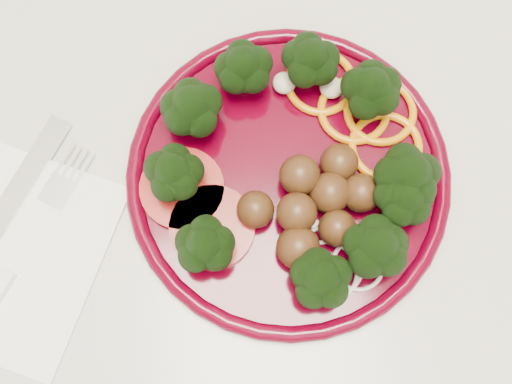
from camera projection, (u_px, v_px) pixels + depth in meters
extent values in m
cube|color=silver|center=(254.00, 258.00, 1.00)|extent=(2.40, 0.60, 0.87)
cube|color=beige|center=(252.00, 181.00, 0.57)|extent=(2.40, 0.60, 0.03)
cylinder|color=#42000F|center=(288.00, 178.00, 0.55)|extent=(0.27, 0.27, 0.01)
torus|color=#42000F|center=(288.00, 176.00, 0.54)|extent=(0.28, 0.28, 0.01)
sphere|color=#4E2C13|center=(361.00, 193.00, 0.52)|extent=(0.03, 0.03, 0.03)
sphere|color=#4E2C13|center=(330.00, 193.00, 0.52)|extent=(0.03, 0.03, 0.03)
sphere|color=#4E2C13|center=(255.00, 209.00, 0.52)|extent=(0.03, 0.03, 0.03)
sphere|color=#4E2C13|center=(299.00, 177.00, 0.52)|extent=(0.03, 0.03, 0.03)
sphere|color=#4E2C13|center=(296.00, 214.00, 0.52)|extent=(0.03, 0.03, 0.03)
sphere|color=#4E2C13|center=(337.00, 228.00, 0.51)|extent=(0.03, 0.03, 0.03)
sphere|color=#4E2C13|center=(298.00, 248.00, 0.51)|extent=(0.03, 0.03, 0.03)
sphere|color=#4E2C13|center=(339.00, 162.00, 0.53)|extent=(0.03, 0.03, 0.03)
torus|color=orange|center=(354.00, 110.00, 0.55)|extent=(0.06, 0.06, 0.01)
torus|color=orange|center=(386.00, 147.00, 0.55)|extent=(0.06, 0.06, 0.01)
torus|color=orange|center=(320.00, 82.00, 0.56)|extent=(0.06, 0.06, 0.01)
torus|color=orange|center=(380.00, 111.00, 0.55)|extent=(0.06, 0.06, 0.01)
cylinder|color=#720A07|center=(182.00, 188.00, 0.53)|extent=(0.07, 0.07, 0.01)
cylinder|color=#720A07|center=(212.00, 227.00, 0.53)|extent=(0.07, 0.07, 0.01)
torus|color=beige|center=(327.00, 272.00, 0.52)|extent=(0.05, 0.05, 0.00)
torus|color=beige|center=(358.00, 265.00, 0.52)|extent=(0.04, 0.04, 0.00)
torus|color=beige|center=(329.00, 261.00, 0.52)|extent=(0.06, 0.06, 0.00)
ellipsoid|color=#C6B793|center=(284.00, 83.00, 0.56)|extent=(0.02, 0.02, 0.01)
ellipsoid|color=#C6B793|center=(206.00, 109.00, 0.55)|extent=(0.02, 0.02, 0.01)
ellipsoid|color=#C6B793|center=(331.00, 88.00, 0.55)|extent=(0.02, 0.02, 0.01)
cube|color=silver|center=(24.00, 181.00, 0.55)|extent=(0.09, 0.11, 0.00)
cube|color=silver|center=(58.00, 191.00, 0.55)|extent=(0.04, 0.04, 0.00)
cube|color=silver|center=(84.00, 169.00, 0.55)|extent=(0.02, 0.03, 0.00)
cube|color=silver|center=(78.00, 166.00, 0.55)|extent=(0.02, 0.03, 0.00)
cube|color=silver|center=(71.00, 162.00, 0.55)|extent=(0.02, 0.03, 0.00)
cube|color=silver|center=(65.00, 159.00, 0.55)|extent=(0.02, 0.03, 0.00)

